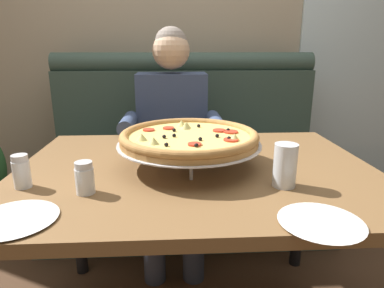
% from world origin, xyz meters
% --- Properties ---
extents(back_wall_with_window, '(6.00, 0.12, 2.80)m').
position_xyz_m(back_wall_with_window, '(0.00, 1.52, 1.40)').
color(back_wall_with_window, tan).
rests_on(back_wall_with_window, ground_plane).
extents(window_panel, '(1.10, 0.02, 2.80)m').
position_xyz_m(window_panel, '(1.45, 1.45, 1.40)').
color(window_panel, white).
rests_on(window_panel, ground_plane).
extents(booth_bench, '(1.79, 0.78, 1.13)m').
position_xyz_m(booth_bench, '(0.00, 0.95, 0.40)').
color(booth_bench, '#384C42').
rests_on(booth_bench, ground_plane).
extents(dining_table, '(1.30, 0.97, 0.74)m').
position_xyz_m(dining_table, '(0.00, 0.00, 0.66)').
color(dining_table, brown).
rests_on(dining_table, ground_plane).
extents(diner_main, '(0.54, 0.64, 1.27)m').
position_xyz_m(diner_main, '(-0.09, 0.69, 0.71)').
color(diner_main, '#2D3342').
rests_on(diner_main, ground_plane).
extents(pizza, '(0.52, 0.52, 0.14)m').
position_xyz_m(pizza, '(-0.02, 0.01, 0.84)').
color(pizza, silver).
rests_on(pizza, dining_table).
extents(shaker_pepper_flakes, '(0.05, 0.05, 0.11)m').
position_xyz_m(shaker_pepper_flakes, '(-0.55, -0.16, 0.78)').
color(shaker_pepper_flakes, white).
rests_on(shaker_pepper_flakes, dining_table).
extents(shaker_oregano, '(0.06, 0.06, 0.10)m').
position_xyz_m(shaker_oregano, '(-0.35, -0.21, 0.78)').
color(shaker_oregano, white).
rests_on(shaker_oregano, dining_table).
extents(plate_near_left, '(0.22, 0.22, 0.02)m').
position_xyz_m(plate_near_left, '(-0.49, -0.37, 0.75)').
color(plate_near_left, white).
rests_on(plate_near_left, dining_table).
extents(plate_near_right, '(0.21, 0.21, 0.02)m').
position_xyz_m(plate_near_right, '(0.28, -0.43, 0.75)').
color(plate_near_right, white).
rests_on(plate_near_right, dining_table).
extents(drinking_glass, '(0.07, 0.07, 0.14)m').
position_xyz_m(drinking_glass, '(0.26, -0.19, 0.80)').
color(drinking_glass, silver).
rests_on(drinking_glass, dining_table).
extents(patio_chair, '(0.41, 0.42, 0.86)m').
position_xyz_m(patio_chair, '(1.31, 2.00, 0.52)').
color(patio_chair, black).
rests_on(patio_chair, ground_plane).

